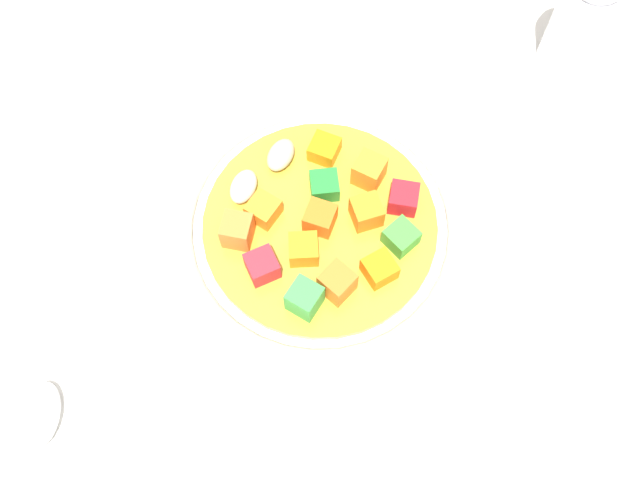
% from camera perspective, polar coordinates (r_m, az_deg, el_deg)
% --- Properties ---
extents(ground_plane, '(1.40, 1.40, 0.02)m').
position_cam_1_polar(ground_plane, '(0.44, 0.00, -1.90)').
color(ground_plane, silver).
extents(soup_bowl_main, '(0.15, 0.15, 0.07)m').
position_cam_1_polar(soup_bowl_main, '(0.40, -0.00, 0.10)').
color(soup_bowl_main, white).
rests_on(soup_bowl_main, ground_plane).
extents(spoon, '(0.11, 0.22, 0.01)m').
position_cam_1_polar(spoon, '(0.44, -19.21, -3.04)').
color(spoon, silver).
rests_on(spoon, ground_plane).
extents(pepper_shaker, '(0.04, 0.04, 0.09)m').
position_cam_1_polar(pepper_shaker, '(0.49, 19.96, 16.30)').
color(pepper_shaker, silver).
rests_on(pepper_shaker, ground_plane).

